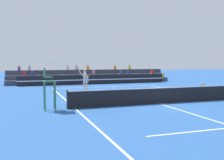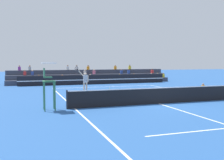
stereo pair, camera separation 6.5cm
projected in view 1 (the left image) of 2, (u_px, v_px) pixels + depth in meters
The scene contains 9 objects.
ground_plane at pixel (159, 104), 16.95m from camera, with size 120.00×120.00×0.00m, color #285699.
court_lines at pixel (159, 104), 16.95m from camera, with size 11.10×23.90×0.01m.
tennis_net at pixel (159, 95), 16.91m from camera, with size 12.00×0.10×1.10m.
sponsor_banner_wall at pixel (96, 80), 31.55m from camera, with size 18.00×0.26×1.10m.
bleacher_stand at pixel (91, 77), 33.94m from camera, with size 20.66×2.85×2.28m.
umpire_chair at pixel (49, 80), 14.58m from camera, with size 0.76×0.84×2.67m.
ball_kid_courtside at pixel (203, 89), 22.68m from camera, with size 0.30×0.36×0.84m.
tennis_player at pixel (85, 81), 23.54m from camera, with size 1.30×0.34×2.34m.
tennis_ball at pixel (109, 88), 26.11m from camera, with size 0.07×0.07×0.07m, color #C6DB33.
Camera 1 is at (-8.34, -14.90, 2.75)m, focal length 42.00 mm.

